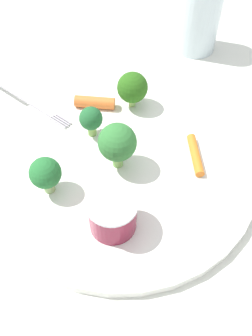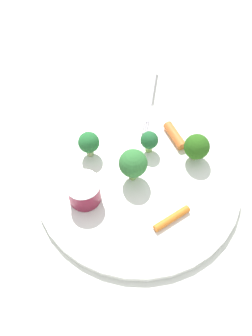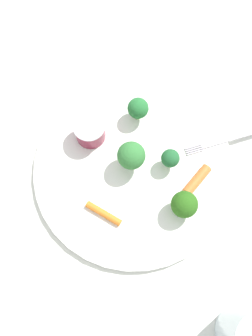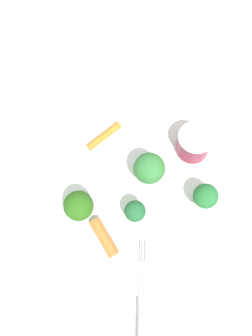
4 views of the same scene
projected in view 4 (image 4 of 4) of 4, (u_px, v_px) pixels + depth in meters
ground_plane at (142, 182)px, 0.56m from camera, size 2.40×2.40×0.00m
plate at (142, 181)px, 0.56m from camera, size 0.32×0.32×0.01m
sauce_cup at (194, 143)px, 0.55m from camera, size 0.05×0.05×0.04m
broccoli_floret_0 at (79, 206)px, 0.51m from camera, size 0.04×0.04×0.05m
broccoli_floret_1 at (149, 167)px, 0.52m from camera, size 0.04×0.04×0.06m
broccoli_floret_2 at (205, 196)px, 0.51m from camera, size 0.03×0.03×0.05m
broccoli_floret_3 at (135, 211)px, 0.51m from camera, size 0.03×0.03×0.04m
carrot_stick_0 at (104, 136)px, 0.57m from camera, size 0.06×0.04×0.01m
carrot_stick_1 at (104, 238)px, 0.51m from camera, size 0.03×0.06×0.02m
fork at (141, 309)px, 0.48m from camera, size 0.05×0.18×0.00m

